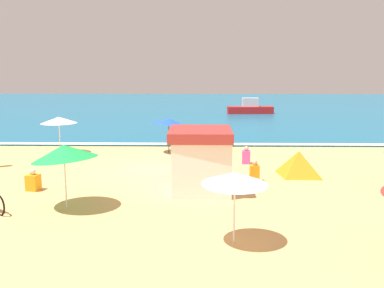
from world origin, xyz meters
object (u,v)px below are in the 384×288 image
at_px(beach_umbrella_1, 169,121).
at_px(beach_umbrella_4, 59,120).
at_px(beachgoer_4, 191,159).
at_px(small_boat_0, 250,108).
at_px(beach_tent, 299,163).
at_px(beachgoer_2, 246,156).
at_px(lifeguard_cabana, 200,160).
at_px(beach_umbrella_5, 235,178).
at_px(beachgoer_0, 255,172).
at_px(beachgoer_5, 33,181).
at_px(beach_umbrella_6, 64,152).

bearing_deg(beach_umbrella_1, beach_umbrella_4, -177.22).
bearing_deg(beachgoer_4, small_boat_0, 77.06).
height_order(beach_tent, beachgoer_2, beach_tent).
bearing_deg(lifeguard_cabana, beachgoer_4, 96.22).
relative_size(beach_umbrella_5, small_boat_0, 0.50).
bearing_deg(small_boat_0, beach_umbrella_1, -108.65).
bearing_deg(beachgoer_2, beachgoer_0, -89.66).
bearing_deg(beach_umbrella_4, beachgoer_5, -81.08).
bearing_deg(beachgoer_2, beach_umbrella_5, -97.26).
distance_m(lifeguard_cabana, small_boat_0, 26.81).
bearing_deg(beach_umbrella_6, beachgoer_0, 28.59).
relative_size(beach_umbrella_6, beach_tent, 1.29).
bearing_deg(beachgoer_5, beach_tent, 13.31).
bearing_deg(beach_umbrella_6, beach_umbrella_5, -29.19).
height_order(lifeguard_cabana, beachgoer_4, lifeguard_cabana).
height_order(beachgoer_2, beachgoer_5, beachgoer_2).
bearing_deg(beach_tent, beach_umbrella_4, 157.98).
height_order(beach_umbrella_6, small_boat_0, beach_umbrella_6).
distance_m(beach_umbrella_4, beachgoer_5, 7.54).
height_order(beach_umbrella_1, beachgoer_2, beach_umbrella_1).
xyz_separation_m(beach_tent, beachgoer_4, (-4.71, 1.71, -0.17)).
bearing_deg(beachgoer_2, lifeguard_cabana, -114.21).
relative_size(beach_umbrella_5, beach_umbrella_6, 0.74).
height_order(beach_umbrella_4, beach_tent, beach_umbrella_4).
relative_size(beach_umbrella_1, beachgoer_4, 2.91).
bearing_deg(beach_umbrella_5, beachgoer_4, 98.34).
bearing_deg(small_boat_0, beach_umbrella_4, -122.57).
bearing_deg(small_boat_0, beachgoer_4, -102.94).
height_order(beach_umbrella_4, small_boat_0, beach_umbrella_4).
relative_size(lifeguard_cabana, beach_umbrella_1, 1.01).
bearing_deg(beach_tent, beachgoer_0, -153.73).
xyz_separation_m(beach_umbrella_4, beachgoer_5, (1.15, -7.31, -1.47)).
height_order(lifeguard_cabana, beachgoer_0, lifeguard_cabana).
height_order(beach_umbrella_6, beachgoer_5, beach_umbrella_6).
xyz_separation_m(beachgoer_5, small_boat_0, (11.06, 26.42, 0.23)).
relative_size(beach_umbrella_4, beachgoer_2, 3.16).
relative_size(beach_umbrella_1, beach_umbrella_6, 0.89).
height_order(beach_umbrella_1, beachgoer_5, beach_umbrella_1).
relative_size(beach_umbrella_6, beachgoer_4, 3.27).
relative_size(lifeguard_cabana, beachgoer_5, 3.10).
height_order(beachgoer_0, beachgoer_4, beachgoer_0).
bearing_deg(beach_tent, beach_umbrella_1, 139.69).
distance_m(beach_umbrella_5, beachgoer_2, 10.34).
height_order(lifeguard_cabana, beach_umbrella_1, lifeguard_cabana).
relative_size(beachgoer_2, beachgoer_4, 0.97).
relative_size(lifeguard_cabana, beachgoer_0, 2.89).
bearing_deg(beach_umbrella_4, beach_tent, -22.02).
bearing_deg(beachgoer_5, beach_umbrella_1, 58.21).
relative_size(beach_umbrella_4, beachgoer_5, 3.22).
bearing_deg(lifeguard_cabana, beach_umbrella_6, -154.32).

